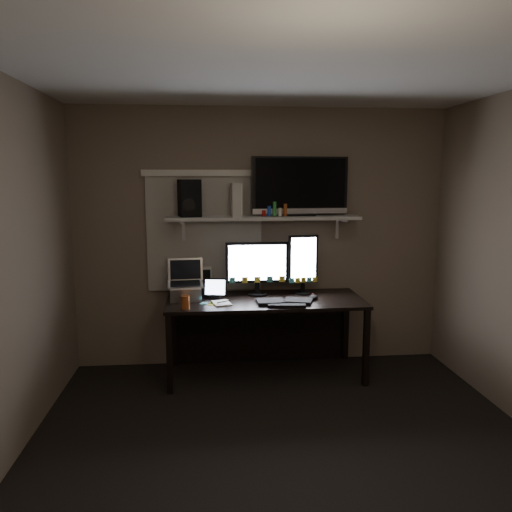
{
  "coord_description": "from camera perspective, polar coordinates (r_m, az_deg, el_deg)",
  "views": [
    {
      "loc": [
        -0.52,
        -3.02,
        1.84
      ],
      "look_at": [
        -0.1,
        1.25,
        1.16
      ],
      "focal_mm": 35.0,
      "sensor_mm": 36.0,
      "label": 1
    }
  ],
  "objects": [
    {
      "name": "wall_shelf",
      "position": [
        4.69,
        0.82,
        4.4
      ],
      "size": [
        1.8,
        0.35,
        0.03
      ],
      "primitive_type": "cube",
      "color": "#B2B2AD",
      "rests_on": "back_wall"
    },
    {
      "name": "window_blinds",
      "position": [
        4.83,
        -5.9,
        2.53
      ],
      "size": [
        1.1,
        0.02,
        1.1
      ],
      "primitive_type": "cube",
      "color": "beige",
      "rests_on": "back_wall"
    },
    {
      "name": "speaker",
      "position": [
        4.65,
        -7.62,
        6.58
      ],
      "size": [
        0.23,
        0.26,
        0.34
      ],
      "primitive_type": "cube",
      "rotation": [
        0.0,
        0.0,
        0.21
      ],
      "color": "black",
      "rests_on": "wall_shelf"
    },
    {
      "name": "mouse",
      "position": [
        4.63,
        6.58,
        -4.68
      ],
      "size": [
        0.08,
        0.12,
        0.04
      ],
      "primitive_type": "ellipsoid",
      "rotation": [
        0.0,
        0.0,
        -0.04
      ],
      "color": "black",
      "rests_on": "desk"
    },
    {
      "name": "laptop",
      "position": [
        4.59,
        -8.09,
        -2.79
      ],
      "size": [
        0.34,
        0.28,
        0.36
      ],
      "primitive_type": "cube",
      "rotation": [
        0.0,
        0.0,
        0.07
      ],
      "color": "silver",
      "rests_on": "desk"
    },
    {
      "name": "tablet",
      "position": [
        4.63,
        -4.7,
        -3.7
      ],
      "size": [
        0.23,
        0.13,
        0.19
      ],
      "primitive_type": "cube",
      "rotation": [
        0.0,
        0.0,
        -0.19
      ],
      "color": "black",
      "rests_on": "desk"
    },
    {
      "name": "keyboard",
      "position": [
        4.47,
        3.27,
        -5.21
      ],
      "size": [
        0.52,
        0.26,
        0.03
      ],
      "primitive_type": "cube",
      "rotation": [
        0.0,
        0.0,
        -0.13
      ],
      "color": "black",
      "rests_on": "desk"
    },
    {
      "name": "back_wall",
      "position": [
        4.88,
        0.58,
        2.05
      ],
      "size": [
        3.6,
        0.0,
        3.6
      ],
      "primitive_type": "plane",
      "rotation": [
        1.57,
        0.0,
        0.0
      ],
      "color": "#6C604D",
      "rests_on": "floor"
    },
    {
      "name": "monitor_landscape",
      "position": [
        4.71,
        0.13,
        -1.39
      ],
      "size": [
        0.6,
        0.08,
        0.52
      ],
      "primitive_type": "cube",
      "rotation": [
        0.0,
        0.0,
        0.02
      ],
      "color": "black",
      "rests_on": "desk"
    },
    {
      "name": "cup",
      "position": [
        4.31,
        -8.08,
        -5.26
      ],
      "size": [
        0.09,
        0.09,
        0.11
      ],
      "primitive_type": "cylinder",
      "rotation": [
        0.0,
        0.0,
        0.11
      ],
      "color": "#98431B",
      "rests_on": "desk"
    },
    {
      "name": "floor",
      "position": [
        3.57,
        3.87,
        -22.03
      ],
      "size": [
        3.6,
        3.6,
        0.0
      ],
      "primitive_type": "plane",
      "color": "black",
      "rests_on": "ground"
    },
    {
      "name": "ceiling",
      "position": [
        3.13,
        4.39,
        21.12
      ],
      "size": [
        3.6,
        3.6,
        0.0
      ],
      "primitive_type": "plane",
      "rotation": [
        3.14,
        0.0,
        0.0
      ],
      "color": "silver",
      "rests_on": "back_wall"
    },
    {
      "name": "sticky_notes",
      "position": [
        4.47,
        -4.69,
        -5.38
      ],
      "size": [
        0.36,
        0.29,
        0.0
      ],
      "primitive_type": null,
      "rotation": [
        0.0,
        0.0,
        -0.21
      ],
      "color": "yellow",
      "rests_on": "desk"
    },
    {
      "name": "tv",
      "position": [
        4.75,
        5.04,
        7.93
      ],
      "size": [
        0.92,
        0.23,
        0.55
      ],
      "primitive_type": "cube",
      "rotation": [
        0.0,
        0.0,
        0.08
      ],
      "color": "black",
      "rests_on": "wall_shelf"
    },
    {
      "name": "notepad",
      "position": [
        4.45,
        -3.95,
        -5.4
      ],
      "size": [
        0.19,
        0.23,
        0.01
      ],
      "primitive_type": "cube",
      "rotation": [
        0.0,
        0.0,
        0.22
      ],
      "color": "white",
      "rests_on": "desk"
    },
    {
      "name": "monitor_portrait",
      "position": [
        4.78,
        5.4,
        -0.94
      ],
      "size": [
        0.29,
        0.09,
        0.58
      ],
      "primitive_type": "cube",
      "rotation": [
        0.0,
        0.0,
        0.13
      ],
      "color": "black",
      "rests_on": "desk"
    },
    {
      "name": "game_console",
      "position": [
        4.66,
        -2.29,
        6.44
      ],
      "size": [
        0.1,
        0.26,
        0.31
      ],
      "primitive_type": "cube",
      "rotation": [
        0.0,
        0.0,
        0.08
      ],
      "color": "beige",
      "rests_on": "wall_shelf"
    },
    {
      "name": "desk",
      "position": [
        4.77,
        0.89,
        -6.65
      ],
      "size": [
        1.8,
        0.75,
        0.73
      ],
      "color": "black",
      "rests_on": "floor"
    },
    {
      "name": "bottles",
      "position": [
        4.64,
        2.14,
        5.35
      ],
      "size": [
        0.21,
        0.09,
        0.13
      ],
      "primitive_type": null,
      "rotation": [
        0.0,
        0.0,
        0.24
      ],
      "color": "#A50F0C",
      "rests_on": "wall_shelf"
    },
    {
      "name": "file_sorter",
      "position": [
        4.81,
        -6.51,
        -2.86
      ],
      "size": [
        0.22,
        0.14,
        0.25
      ],
      "primitive_type": "cube",
      "rotation": [
        0.0,
        0.0,
        0.27
      ],
      "color": "black",
      "rests_on": "desk"
    }
  ]
}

